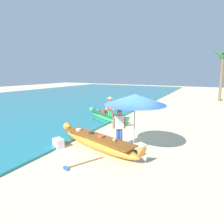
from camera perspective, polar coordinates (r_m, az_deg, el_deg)
name	(u,v)px	position (r m, az deg, el deg)	size (l,w,h in m)	color
ground_plane	(127,149)	(7.88, 4.82, -11.58)	(80.00, 80.00, 0.00)	beige
sea	(42,100)	(23.00, -21.35, 3.61)	(24.00, 56.00, 0.10)	teal
boat_orange_foreground	(98,142)	(7.80, -4.55, -9.45)	(4.61, 1.75, 0.83)	orange
boat_green_midground	(107,117)	(12.35, -1.62, -1.48)	(4.01, 2.33, 0.71)	#38B760
person_vendor_hatted	(110,108)	(11.56, -0.63, 1.42)	(0.58, 0.44, 1.73)	green
person_tourist_customer	(119,127)	(7.55, 2.29, -4.80)	(0.56, 0.47, 1.70)	#3D5BA8
patio_umbrella_large	(135,100)	(6.95, 7.29, 3.94)	(2.37, 2.37, 2.39)	#B7B7BC
palm_tree_mid_cluster	(222,60)	(23.87, 31.49, 13.86)	(2.52, 2.76, 5.81)	brown
cooler_box	(58,143)	(8.24, -16.58, -9.44)	(0.49, 0.33, 0.41)	silver
paddle	(79,164)	(6.71, -10.52, -15.95)	(0.90, 1.47, 0.05)	#8E6B47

